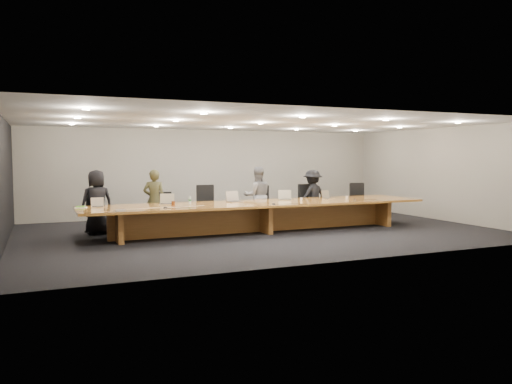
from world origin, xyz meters
The scene contains 29 objects.
ground centered at (0.00, 0.00, 0.00)m, with size 12.00×12.00×0.00m, color black.
back_wall centered at (0.00, 4.00, 1.40)m, with size 12.00×0.02×2.80m, color #AFAC9F.
left_wall_panel centered at (-5.94, 0.00, 1.37)m, with size 0.08×7.84×2.74m, color black.
conference_table centered at (0.00, 0.00, 0.52)m, with size 9.00×1.80×0.75m.
chair_far_left centered at (-3.87, 1.32, 0.53)m, with size 0.54×0.54×1.07m, color black, non-canonical shape.
chair_left centered at (-2.18, 1.18, 0.51)m, with size 0.52×0.52×1.02m, color black, non-canonical shape.
chair_mid_left centered at (-1.01, 1.27, 0.59)m, with size 0.60×0.60×1.18m, color black, non-canonical shape.
chair_mid_right centered at (0.74, 1.26, 0.56)m, with size 0.57×0.57×1.12m, color black, non-canonical shape.
chair_right centered at (2.13, 1.23, 0.57)m, with size 0.58×0.58×1.14m, color black, non-canonical shape.
chair_far_right centered at (3.88, 1.16, 0.57)m, with size 0.58×0.58×1.14m, color black, non-canonical shape.
person_a centered at (-3.92, 1.19, 0.80)m, with size 0.78×0.51×1.60m, color black.
person_b centered at (-2.48, 1.25, 0.80)m, with size 0.58×0.38×1.60m, color #36351D.
person_c centered at (0.43, 1.20, 0.82)m, with size 0.80×0.62×1.64m, color slate.
person_d centered at (2.25, 1.24, 0.77)m, with size 0.99×0.57×1.54m, color black.
laptop_a centered at (-3.98, 0.41, 0.86)m, with size 0.29×0.21×0.23m, color #C3B095, non-canonical shape.
laptop_b centered at (-2.35, 0.40, 0.89)m, with size 0.35×0.25×0.27m, color #C5B696, non-canonical shape.
laptop_c centered at (-0.56, 0.37, 0.90)m, with size 0.37×0.27×0.29m, color tan, non-canonical shape.
laptop_d centered at (0.91, 0.42, 0.89)m, with size 0.35×0.26×0.28m, color tan, non-canonical shape.
laptop_e centered at (2.22, 0.30, 0.87)m, with size 0.31×0.23×0.25m, color tan, non-canonical shape.
water_bottle centered at (-1.80, 0.26, 0.85)m, with size 0.06×0.06×0.20m, color #B5C6C1.
amber_mug centered at (-2.27, 0.08, 0.80)m, with size 0.09×0.09×0.11m, color brown.
paper_cup_near centered at (1.24, 0.09, 0.79)m, with size 0.07×0.07×0.08m, color white.
paper_cup_far centered at (2.65, 0.05, 0.79)m, with size 0.07×0.07×0.08m, color silver.
notepad centered at (-4.35, 0.35, 0.76)m, with size 0.26×0.21×0.02m, color white.
lime_gadget centered at (-4.36, 0.35, 0.78)m, with size 0.18×0.10×0.03m, color #6BCA36.
av_box centered at (-3.62, -0.73, 0.77)m, with size 0.21×0.16×0.03m, color silver.
mic_left centered at (-2.58, -0.45, 0.77)m, with size 0.13×0.13×0.03m, color black.
mic_center centered at (0.09, -0.60, 0.76)m, with size 0.11×0.11×0.03m, color black.
mic_right centered at (2.65, -0.36, 0.76)m, with size 0.10×0.10×0.03m, color black.
Camera 1 is at (-5.17, -11.67, 1.91)m, focal length 35.00 mm.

